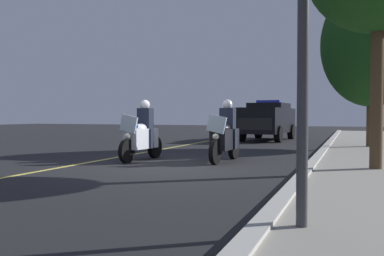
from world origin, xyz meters
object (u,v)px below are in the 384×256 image
police_motorcycle_lead_left (142,136)px  tree_far_back (372,44)px  police_motorcycle_lead_right (225,136)px  police_suv (268,119)px

police_motorcycle_lead_left → tree_far_back: size_ratio=0.35×
police_motorcycle_lead_right → tree_far_back: bearing=146.8°
police_suv → tree_far_back: 6.89m
police_motorcycle_lead_right → tree_far_back: (-5.98, 3.91, 3.24)m
police_motorcycle_lead_left → police_suv: 10.82m
tree_far_back → police_motorcycle_lead_right: bearing=-33.2°
police_motorcycle_lead_right → tree_far_back: size_ratio=0.35×
police_motorcycle_lead_left → tree_far_back: (-6.54, 6.20, 3.24)m
police_motorcycle_lead_left → tree_far_back: tree_far_back is taller
tree_far_back → police_suv: bearing=-131.7°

